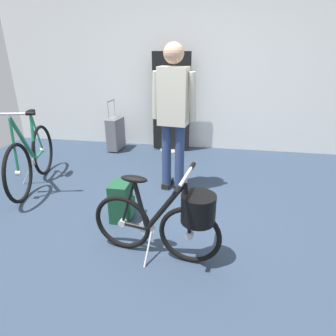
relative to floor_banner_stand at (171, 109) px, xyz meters
name	(u,v)px	position (x,y,z in m)	size (l,w,h in m)	color
ground_plane	(165,228)	(0.32, -2.26, -0.69)	(6.46, 6.46, 0.00)	#2D3D51
back_wall	(194,52)	(0.32, 0.29, 0.84)	(6.46, 0.10, 3.07)	white
floor_banner_stand	(171,109)	(0.00, 0.00, 0.00)	(0.60, 0.36, 1.56)	#B7B7BC
folding_bike_foreground	(170,218)	(0.43, -2.65, -0.32)	(1.07, 0.53, 0.76)	black
display_bike_left	(31,157)	(-1.46, -1.61, -0.32)	(0.53, 1.40, 0.99)	black
visitor_near_wall	(173,112)	(0.25, -1.41, 0.26)	(0.53, 0.30, 1.66)	navy
rolling_suitcase	(116,134)	(-0.92, -0.13, -0.41)	(0.22, 0.38, 0.83)	slate
backpack_on_floor	(121,202)	(-0.14, -2.16, -0.50)	(0.21, 0.25, 0.39)	#19472D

